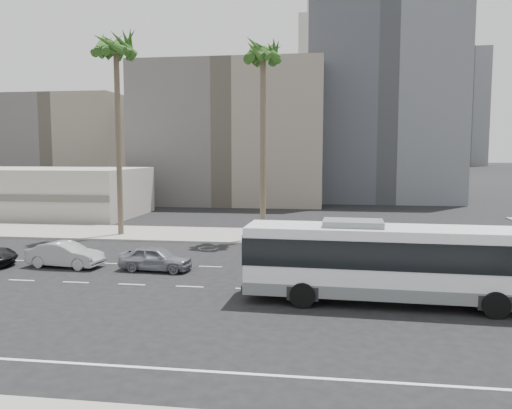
% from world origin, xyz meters
% --- Properties ---
extents(ground, '(700.00, 700.00, 0.00)m').
position_xyz_m(ground, '(0.00, 0.00, 0.00)').
color(ground, black).
rests_on(ground, ground).
extents(sidewalk_north, '(120.00, 7.00, 0.15)m').
position_xyz_m(sidewalk_north, '(0.00, 15.50, 0.07)').
color(sidewalk_north, gray).
rests_on(sidewalk_north, ground).
extents(commercial_low, '(22.00, 12.16, 5.00)m').
position_xyz_m(commercial_low, '(-30.00, 25.99, 2.50)').
color(commercial_low, '#ABA59A').
rests_on(commercial_low, ground).
extents(midrise_beige_west, '(24.00, 18.00, 18.00)m').
position_xyz_m(midrise_beige_west, '(-12.00, 45.00, 9.00)').
color(midrise_beige_west, '#65605C').
rests_on(midrise_beige_west, ground).
extents(midrise_gray_center, '(20.00, 20.00, 26.00)m').
position_xyz_m(midrise_gray_center, '(8.00, 52.00, 13.00)').
color(midrise_gray_center, '#4A4C53').
rests_on(midrise_gray_center, ground).
extents(midrise_beige_far, '(18.00, 16.00, 15.00)m').
position_xyz_m(midrise_beige_far, '(-38.00, 50.00, 7.50)').
color(midrise_beige_far, '#65605C').
rests_on(midrise_beige_far, ground).
extents(civic_tower, '(42.00, 42.00, 129.00)m').
position_xyz_m(civic_tower, '(-2.00, 250.00, 38.83)').
color(civic_tower, beige).
rests_on(civic_tower, ground).
extents(highrise_right, '(26.00, 26.00, 70.00)m').
position_xyz_m(highrise_right, '(45.00, 230.00, 35.00)').
color(highrise_right, '#51545A').
rests_on(highrise_right, ground).
extents(highrise_far, '(22.00, 22.00, 60.00)m').
position_xyz_m(highrise_far, '(70.00, 260.00, 30.00)').
color(highrise_far, '#51545A').
rests_on(highrise_far, ground).
extents(city_bus, '(12.82, 3.38, 3.65)m').
position_xyz_m(city_bus, '(3.47, -1.40, 1.92)').
color(city_bus, white).
rests_on(city_bus, ground).
extents(car_a, '(1.92, 4.21, 1.40)m').
position_xyz_m(car_a, '(-8.83, 3.18, 0.70)').
color(car_a, slate).
rests_on(car_a, ground).
extents(car_b, '(1.98, 4.54, 1.45)m').
position_xyz_m(car_b, '(-14.33, 3.30, 0.73)').
color(car_b, '#98999B').
rests_on(car_b, ground).
extents(palm_near, '(4.48, 4.48, 15.10)m').
position_xyz_m(palm_near, '(-4.19, 14.38, 13.68)').
color(palm_near, brown).
rests_on(palm_near, ground).
extents(palm_mid, '(5.16, 5.16, 15.95)m').
position_xyz_m(palm_mid, '(-15.64, 14.40, 14.35)').
color(palm_mid, brown).
rests_on(palm_mid, ground).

